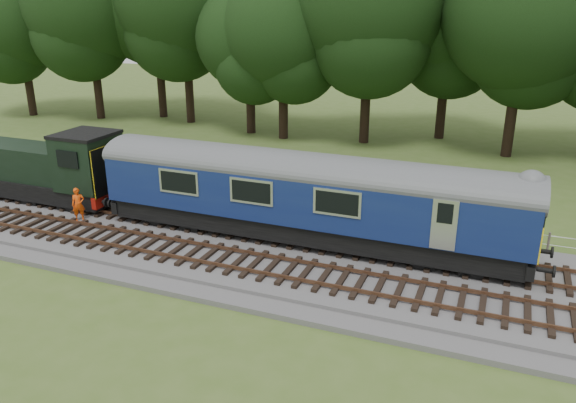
% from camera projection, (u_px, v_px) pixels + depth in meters
% --- Properties ---
extents(ground, '(120.00, 120.00, 0.00)m').
position_uv_depth(ground, '(241.00, 252.00, 23.71)').
color(ground, '#466224').
rests_on(ground, ground).
extents(ballast, '(70.00, 7.00, 0.35)m').
position_uv_depth(ballast, '(241.00, 248.00, 23.65)').
color(ballast, '#4C4C4F').
rests_on(ballast, ground).
extents(track_north, '(67.20, 2.40, 0.21)m').
position_uv_depth(track_north, '(255.00, 231.00, 24.79)').
color(track_north, black).
rests_on(track_north, ballast).
extents(track_south, '(67.20, 2.40, 0.21)m').
position_uv_depth(track_south, '(223.00, 258.00, 22.17)').
color(track_south, black).
rests_on(track_south, ballast).
extents(fence, '(64.00, 0.12, 1.00)m').
position_uv_depth(fence, '(281.00, 216.00, 27.64)').
color(fence, '#6B6054').
rests_on(fence, ground).
extents(tree_line, '(70.00, 8.00, 18.00)m').
position_uv_depth(tree_line, '(368.00, 139.00, 42.93)').
color(tree_line, black).
rests_on(tree_line, ground).
extents(dmu_railcar, '(18.05, 2.86, 3.88)m').
position_uv_depth(dmu_railcar, '(305.00, 190.00, 23.22)').
color(dmu_railcar, black).
rests_on(dmu_railcar, ground).
extents(shunter_loco, '(8.91, 2.60, 3.38)m').
position_uv_depth(shunter_loco, '(46.00, 169.00, 28.30)').
color(shunter_loco, black).
rests_on(shunter_loco, ground).
extents(worker, '(0.67, 0.67, 1.57)m').
position_uv_depth(worker, '(78.00, 204.00, 25.89)').
color(worker, '#FF500D').
rests_on(worker, ballast).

